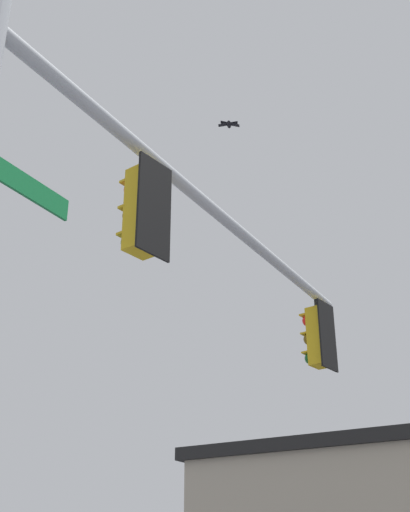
% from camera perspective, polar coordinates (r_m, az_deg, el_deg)
% --- Properties ---
extents(mast_arm, '(8.28, 1.28, 0.17)m').
position_cam_1_polar(mast_arm, '(9.58, 1.04, 3.58)').
color(mast_arm, '#ADB2B7').
extents(traffic_light_nearest_pole, '(0.54, 0.49, 1.31)m').
position_cam_1_polar(traffic_light_nearest_pole, '(7.94, -5.26, 3.75)').
color(traffic_light_nearest_pole, black).
extents(traffic_light_mid_inner, '(0.54, 0.49, 1.31)m').
position_cam_1_polar(traffic_light_mid_inner, '(12.28, 9.38, -6.67)').
color(traffic_light_mid_inner, black).
extents(street_name_sign, '(1.32, 0.32, 0.22)m').
position_cam_1_polar(street_name_sign, '(6.31, -16.47, 6.78)').
color(street_name_sign, '#147238').
extents(bird_flying, '(0.30, 0.40, 0.13)m').
position_cam_1_polar(bird_flying, '(14.02, 2.01, 10.91)').
color(bird_flying, black).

